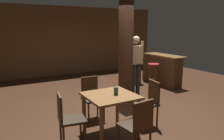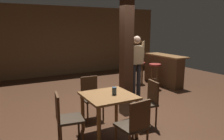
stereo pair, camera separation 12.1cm
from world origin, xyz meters
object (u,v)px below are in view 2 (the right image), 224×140
chair_south (135,124)px  bar_stool_mid (140,67)px  napkin_cup (114,91)px  standing_person (136,62)px  dining_table (109,102)px  chair_east (148,101)px  bar_counter (163,70)px  bar_stool_near (155,70)px  chair_west (65,116)px  chair_north (91,95)px

chair_south → bar_stool_mid: bearing=53.6°
napkin_cup → standing_person: (1.60, 1.63, 0.18)m
dining_table → chair_east: bearing=-1.8°
chair_east → bar_counter: size_ratio=0.55×
chair_south → bar_stool_near: (2.74, 2.90, 0.10)m
bar_stool_near → bar_stool_mid: bar_stool_near is taller
napkin_cup → bar_counter: (3.23, 2.36, -0.30)m
chair_west → standing_person: (2.51, 1.61, 0.50)m
chair_east → chair_south: size_ratio=1.00×
bar_counter → bar_stool_mid: size_ratio=2.15×
chair_west → bar_stool_near: size_ratio=1.12×
bar_counter → dining_table: bearing=-145.1°
chair_east → bar_stool_mid: bearing=57.3°
chair_west → bar_stool_mid: size_ratio=1.18×
dining_table → standing_person: 2.36m
chair_north → bar_stool_near: bearing=24.4°
napkin_cup → standing_person: standing_person is taller
chair_north → bar_stool_near: size_ratio=1.12×
chair_east → bar_counter: bar_counter is taller
napkin_cup → chair_north: bearing=95.7°
chair_west → bar_stool_near: chair_west is taller
bar_counter → chair_south: bearing=-136.5°
chair_south → bar_counter: bar_counter is taller
dining_table → bar_stool_mid: 3.90m
dining_table → chair_north: (0.01, 0.84, -0.11)m
dining_table → chair_west: bearing=-178.6°
chair_east → chair_west: bearing=179.8°
chair_east → bar_stool_near: (1.91, 2.12, 0.10)m
chair_west → bar_stool_mid: bearing=38.9°
chair_east → chair_north: same height
standing_person → chair_east: bearing=-117.1°
standing_person → chair_south: bearing=-124.8°
chair_north → bar_counter: 3.63m
bar_counter → bar_stool_mid: bearing=141.5°
chair_north → chair_west: size_ratio=1.00×
bar_counter → bar_stool_near: 0.60m
chair_north → bar_stool_mid: size_ratio=1.18×
chair_east → chair_west: 1.68m
chair_east → chair_west: (-1.68, 0.01, 0.00)m
bar_stool_mid → chair_west: bearing=-141.1°
bar_counter → chair_west: bearing=-150.5°
bar_counter → chair_east: bearing=-136.3°
standing_person → dining_table: bearing=-136.8°
standing_person → bar_stool_mid: bearing=50.8°
standing_person → bar_counter: size_ratio=1.07×
napkin_cup → standing_person: size_ratio=0.08×
dining_table → napkin_cup: size_ratio=6.38×
chair_west → napkin_cup: bearing=-1.1°
bar_stool_mid → dining_table: bearing=-133.7°
dining_table → bar_stool_mid: same height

